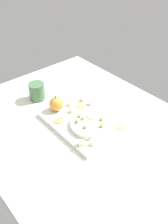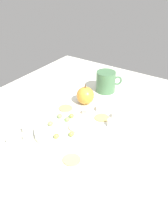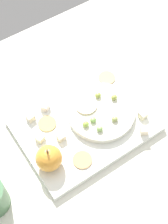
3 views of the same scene
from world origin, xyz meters
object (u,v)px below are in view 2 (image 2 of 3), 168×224
Objects in this scene: apple_whole at (85,96)px; grape_2 at (56,136)px; cheese_cube_1 at (111,123)px; cheese_cube_3 at (100,108)px; grape_5 at (50,123)px; cracker_1 at (102,118)px; cup at (106,82)px; grape_1 at (66,119)px; cheese_cube_2 at (25,129)px; grape_3 at (60,116)px; cheese_cube_5 at (86,112)px; cheese_cube_4 at (28,138)px; platter at (75,127)px; grape_4 at (72,116)px; cheese_cube_0 at (116,115)px; serving_dish at (64,131)px; cracker_2 at (72,160)px; apple_slice_0 at (78,127)px; grape_0 at (71,134)px; cracker_0 at (66,108)px.

apple_whole is 24.77cm from grape_2.
grape_2 is (-16.77, 8.90, 1.62)cm from cheese_cube_1.
cheese_cube_1 is at bearing -116.39° from apple_whole.
cheese_cube_3 is 1.17× the size of grape_5.
cheese_cube_1 is 4.99cm from cracker_1.
cracker_1 is at bearing -153.66° from cup.
cracker_1 is at bearing -36.60° from grape_1.
grape_3 reaches higher than cheese_cube_2.
apple_whole is at bearing 62.92° from cracker_1.
cheese_cube_5 is 1.17× the size of grape_3.
cheese_cube_4 is at bearing 158.06° from grape_1.
grape_4 is (0.73, 1.37, 3.63)cm from platter.
cheese_cube_1 is (-4.93, -0.69, 0.00)cm from cheese_cube_0.
cheese_cube_5 is (12.94, 0.38, 0.05)cm from serving_dish.
cracker_1 is 18.10cm from grape_5.
cup reaches higher than grape_3.
grape_1 is 31.58cm from cup.
platter is at bearing -26.78° from cheese_cube_4.
grape_3 is at bearing 87.65° from grape_1.
cheese_cube_0 is 0.21× the size of cup.
cheese_cube_4 is at bearing 91.06° from cracker_2.
serving_dish and cheese_cube_0 have the same top height.
cracker_1 is 1.00× the size of cracker_2.
serving_dish reaches higher than cracker_2.
cheese_cube_2 is 1.17× the size of grape_1.
serving_dish is 17.83cm from cheese_cube_3.
platter is at bearing 49.82° from apple_slice_0.
serving_dish is at bearing -60.95° from cheese_cube_2.
grape_2 is at bearing -166.44° from apple_whole.
grape_0 reaches higher than cracker_1.
apple_slice_0 is (-15.09, -1.05, 1.21)cm from cheese_cube_3.
grape_1 is 5.51cm from apple_slice_0.
serving_dish is at bearing -178.32° from cheese_cube_5.
cracker_1 is at bearing -32.43° from platter.
apple_slice_0 is (11.14, 5.62, 2.01)cm from cracker_2.
apple_whole is at bearing 10.34° from grape_1.
serving_dish is 4.75cm from grape_0.
apple_whole is 7.86cm from cheese_cube_5.
platter is 16.55cm from cracker_2.
platter is at bearing -118.26° from grape_4.
cheese_cube_2 is 1.00× the size of cheese_cube_4.
grape_5 reaches higher than platter.
cheese_cube_2 is at bearing 53.56° from cheese_cube_4.
cracker_0 is at bearing 52.33° from apple_slice_0.
cracker_1 is at bearing -28.96° from cheese_cube_4.
grape_1 and grape_4 have the same top height.
grape_0 is 0.18× the size of cup.
grape_0 is (6.73, 4.90, 2.42)cm from cracker_2.
cheese_cube_3 is (1.02, 6.91, 0.00)cm from cheese_cube_0.
cheese_cube_1 is 0.41× the size of cracker_2.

